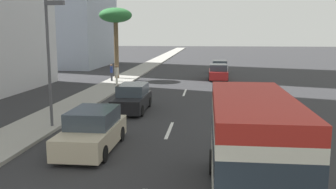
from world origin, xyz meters
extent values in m
plane|color=#2D2D30|center=(31.50, 0.00, 0.00)|extent=(198.00, 198.00, 0.00)
cube|color=#9E9B93|center=(31.50, 6.83, 0.07)|extent=(162.00, 2.71, 0.15)
cube|color=silver|center=(12.02, 0.00, 0.01)|extent=(3.20, 0.16, 0.01)
cube|color=silver|center=(23.75, 0.00, 0.01)|extent=(3.20, 0.16, 0.01)
cube|color=beige|center=(8.57, 2.82, 0.58)|extent=(4.51, 1.86, 0.82)
cube|color=#38424C|center=(8.80, 2.82, 1.33)|extent=(2.48, 1.71, 0.67)
cylinder|color=black|center=(7.18, 1.96, 0.32)|extent=(0.64, 0.22, 0.64)
cylinder|color=black|center=(7.18, 3.67, 0.32)|extent=(0.64, 0.22, 0.64)
cylinder|color=black|center=(9.97, 1.96, 0.32)|extent=(0.64, 0.22, 0.64)
cylinder|color=black|center=(9.97, 3.67, 0.32)|extent=(0.64, 0.22, 0.64)
cube|color=#A51E1E|center=(32.50, -2.87, 0.57)|extent=(4.27, 1.84, 0.79)
cube|color=#38424C|center=(32.29, -2.87, 1.29)|extent=(2.35, 1.69, 0.65)
cylinder|color=black|center=(33.83, -2.02, 0.32)|extent=(0.64, 0.22, 0.64)
cylinder|color=black|center=(33.83, -3.71, 0.32)|extent=(0.64, 0.22, 0.64)
cylinder|color=black|center=(31.18, -2.02, 0.32)|extent=(0.64, 0.22, 0.64)
cylinder|color=black|center=(31.18, -3.71, 0.32)|extent=(0.64, 0.22, 0.64)
cube|color=white|center=(38.99, -3.18, 0.55)|extent=(4.27, 1.78, 0.74)
cube|color=#38424C|center=(38.78, -3.18, 1.22)|extent=(2.35, 1.63, 0.61)
cylinder|color=black|center=(40.32, -2.36, 0.32)|extent=(0.64, 0.22, 0.64)
cylinder|color=black|center=(40.32, -3.99, 0.32)|extent=(0.64, 0.22, 0.64)
cylinder|color=black|center=(37.67, -2.36, 0.32)|extent=(0.64, 0.22, 0.64)
cylinder|color=black|center=(37.67, -3.99, 0.32)|extent=(0.64, 0.22, 0.64)
cube|color=black|center=(16.32, 2.74, 0.58)|extent=(4.45, 1.74, 0.81)
cube|color=#38424C|center=(16.54, 2.74, 1.31)|extent=(2.45, 1.60, 0.66)
cylinder|color=black|center=(14.94, 1.94, 0.32)|extent=(0.64, 0.22, 0.64)
cylinder|color=black|center=(14.94, 3.54, 0.32)|extent=(0.64, 0.22, 0.64)
cylinder|color=black|center=(17.70, 1.94, 0.32)|extent=(0.64, 0.22, 0.64)
cylinder|color=black|center=(17.70, 3.54, 0.32)|extent=(0.64, 0.22, 0.64)
cube|color=silver|center=(4.60, -3.12, 1.39)|extent=(6.38, 2.19, 2.32)
cube|color=#B2261E|center=(4.60, -3.12, 2.78)|extent=(6.38, 2.19, 0.44)
cube|color=#28333D|center=(4.60, -3.12, 1.84)|extent=(6.39, 2.20, 0.77)
cylinder|color=black|center=(6.45, -2.08, 0.42)|extent=(0.84, 0.26, 0.84)
cylinder|color=black|center=(6.45, -4.16, 0.42)|extent=(0.84, 0.26, 0.84)
cylinder|color=#333338|center=(29.28, 7.46, 0.55)|extent=(0.14, 0.14, 0.79)
cylinder|color=#333338|center=(29.44, 7.46, 0.55)|extent=(0.14, 0.14, 0.79)
cube|color=navy|center=(29.36, 7.46, 1.25)|extent=(0.35, 0.26, 0.63)
sphere|color=#9E7251|center=(29.36, 7.46, 1.67)|extent=(0.21, 0.21, 0.21)
cylinder|color=beige|center=(26.58, 6.28, 0.58)|extent=(0.14, 0.14, 0.87)
cylinder|color=beige|center=(26.74, 6.28, 0.58)|extent=(0.14, 0.14, 0.87)
cube|color=beige|center=(26.66, 6.28, 1.36)|extent=(0.39, 0.34, 0.69)
sphere|color=#9E7251|center=(26.66, 6.28, 1.82)|extent=(0.23, 0.23, 0.23)
cylinder|color=brown|center=(31.81, 7.55, 3.08)|extent=(0.46, 0.46, 5.87)
ellipsoid|color=#2D7238|center=(31.81, 7.55, 6.51)|extent=(3.31, 3.31, 1.49)
cylinder|color=#4C4C51|center=(11.66, 5.87, 3.22)|extent=(0.14, 0.14, 6.15)
cube|color=#4C4C51|center=(11.66, 5.42, 6.15)|extent=(0.24, 0.90, 0.20)
camera|label=1|loc=(-5.72, -1.86, 4.74)|focal=39.84mm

